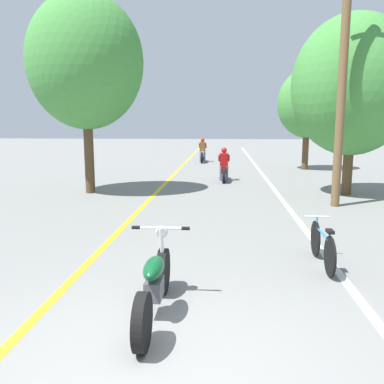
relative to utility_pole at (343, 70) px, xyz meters
The scene contains 11 objects.
ground_plane 9.93m from the utility_pole, 114.89° to the right, with size 120.00×120.00×0.00m, color slate.
lane_stripe_center 8.29m from the utility_pole, 139.04° to the left, with size 0.14×48.00×0.01m, color yellow.
lane_stripe_edge 6.31m from the utility_pole, 106.04° to the left, with size 0.14×48.00×0.01m, color white.
utility_pole is the anchor object (origin of this frame).
roadside_tree_right_near 2.22m from the utility_pole, 65.94° to the left, with size 3.93×3.54×5.85m.
roadside_tree_right_far 9.76m from the utility_pole, 84.04° to the left, with size 3.04×2.73×5.13m.
roadside_tree_left 8.04m from the utility_pole, 167.47° to the left, with size 3.84×3.46×6.58m.
motorcycle_foreground 8.90m from the utility_pole, 119.80° to the right, with size 0.78×2.15×1.01m.
motorcycle_rider_lead 6.85m from the utility_pole, 122.41° to the left, with size 0.50×1.96×1.39m.
motorcycle_rider_far 14.50m from the utility_pole, 108.67° to the left, with size 0.50×2.20×1.48m.
bicycle_parked 6.39m from the utility_pole, 107.13° to the right, with size 0.44×1.66×0.75m.
Camera 1 is at (0.59, -3.53, 2.37)m, focal length 38.00 mm.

